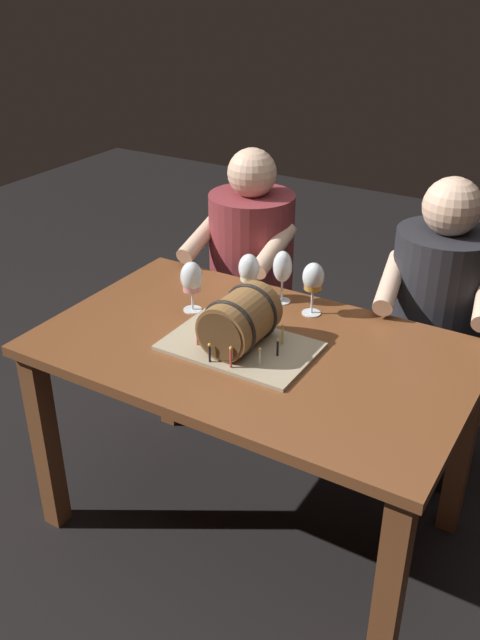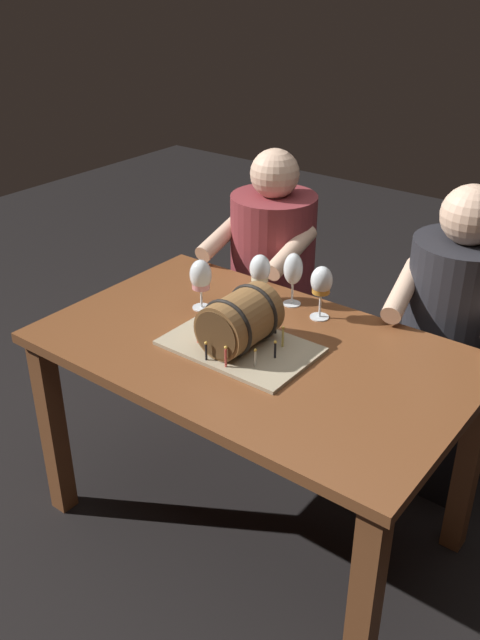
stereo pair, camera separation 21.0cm
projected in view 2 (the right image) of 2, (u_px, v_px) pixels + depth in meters
The scene contains 9 objects.
ground_plane at pixel (252, 523), 2.52m from camera, with size 8.00×8.00×0.00m, color black.
dining_table at pixel (254, 377), 2.22m from camera, with size 1.37×0.84×0.76m.
barrel_cake at pixel (240, 325), 2.12m from camera, with size 0.47×0.30×0.19m.
wine_glass_amber at pixel (321, 283), 2.27m from camera, with size 0.07×0.07×0.19m.
wine_glass_rose at pixel (201, 277), 2.34m from camera, with size 0.08×0.08×0.18m.
wine_glass_empty at pixel (293, 270), 2.36m from camera, with size 0.07×0.07×0.19m.
wine_glass_white at pixel (260, 271), 2.40m from camera, with size 0.07×0.07×0.17m.
person_seated_left at pixel (271, 295), 2.93m from camera, with size 0.41×0.49×1.19m.
person_seated_right at pixel (448, 352), 2.51m from camera, with size 0.45×0.53×1.19m.
Camera 2 is at (1.10, -1.51, 1.86)m, focal length 38.35 mm.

